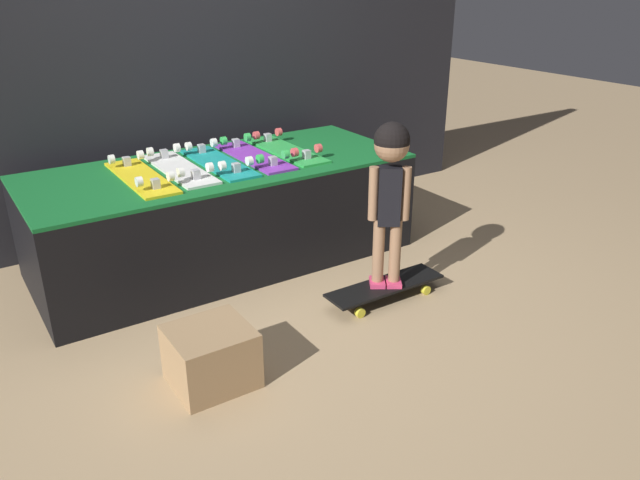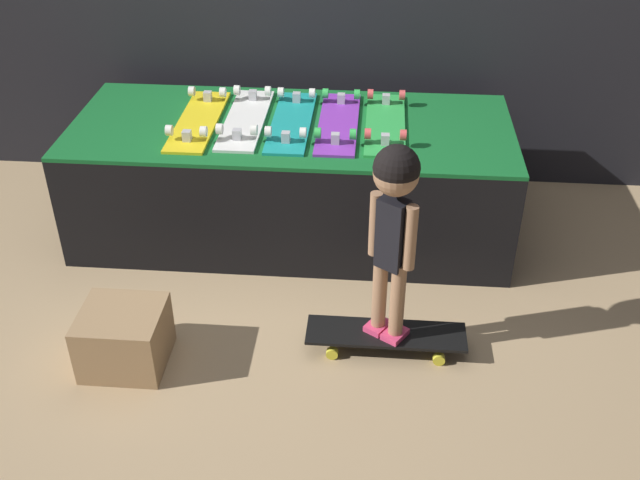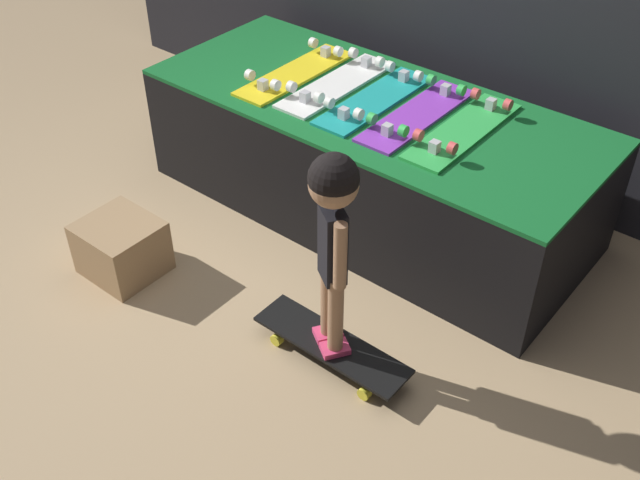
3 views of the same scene
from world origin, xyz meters
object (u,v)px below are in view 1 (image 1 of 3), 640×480
skateboard_white_on_rack (179,167)px  skateboard_green_on_rack (286,149)px  storage_box (211,356)px  skateboard_on_floor (385,287)px  skateboard_teal_on_rack (218,161)px  skateboard_purple_on_rack (254,155)px  child (390,175)px  skateboard_yellow_on_rack (141,176)px

skateboard_white_on_rack → skateboard_green_on_rack: 0.71m
storage_box → skateboard_on_floor: bearing=8.9°
skateboard_teal_on_rack → skateboard_purple_on_rack: same height
skateboard_purple_on_rack → child: child is taller
skateboard_teal_on_rack → skateboard_on_floor: skateboard_teal_on_rack is taller
skateboard_yellow_on_rack → skateboard_on_floor: size_ratio=1.05×
skateboard_yellow_on_rack → storage_box: skateboard_yellow_on_rack is taller
skateboard_on_floor → child: child is taller
skateboard_yellow_on_rack → skateboard_white_on_rack: bearing=8.4°
skateboard_teal_on_rack → skateboard_white_on_rack: bearing=177.5°
child → skateboard_on_floor: bearing=33.1°
skateboard_green_on_rack → child: child is taller
skateboard_white_on_rack → child: bearing=-52.5°
skateboard_green_on_rack → child: bearing=-87.8°
skateboard_purple_on_rack → storage_box: size_ratio=2.13×
skateboard_purple_on_rack → skateboard_green_on_rack: same height
skateboard_yellow_on_rack → skateboard_white_on_rack: (0.24, 0.03, 0.00)m
skateboard_purple_on_rack → storage_box: (-0.83, -1.14, -0.50)m
skateboard_green_on_rack → storage_box: skateboard_green_on_rack is taller
skateboard_purple_on_rack → skateboard_green_on_rack: (0.24, 0.01, 0.00)m
child → skateboard_yellow_on_rack: bearing=169.4°
skateboard_teal_on_rack → skateboard_on_floor: size_ratio=1.05×
skateboard_teal_on_rack → skateboard_green_on_rack: size_ratio=1.00×
skateboard_on_floor → storage_box: bearing=-171.1°
skateboard_yellow_on_rack → skateboard_teal_on_rack: bearing=2.9°
storage_box → skateboard_green_on_rack: bearing=47.2°
storage_box → skateboard_white_on_rack: bearing=72.8°
skateboard_white_on_rack → storage_box: (-0.36, -1.15, -0.50)m
skateboard_yellow_on_rack → skateboard_green_on_rack: bearing=2.4°
skateboard_on_floor → storage_box: (-1.10, -0.17, 0.06)m
skateboard_yellow_on_rack → child: child is taller
skateboard_yellow_on_rack → skateboard_on_floor: 1.47m
storage_box → skateboard_teal_on_rack: bearing=62.5°
skateboard_teal_on_rack → storage_box: skateboard_teal_on_rack is taller
skateboard_purple_on_rack → storage_box: bearing=-126.0°
skateboard_yellow_on_rack → skateboard_green_on_rack: (0.95, 0.04, 0.00)m
skateboard_yellow_on_rack → storage_box: size_ratio=2.13×
skateboard_teal_on_rack → skateboard_on_floor: bearing=-62.1°
skateboard_white_on_rack → skateboard_green_on_rack: same height
skateboard_teal_on_rack → storage_box: size_ratio=2.13×
skateboard_teal_on_rack → skateboard_purple_on_rack: size_ratio=1.00×
skateboard_yellow_on_rack → skateboard_purple_on_rack: same height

